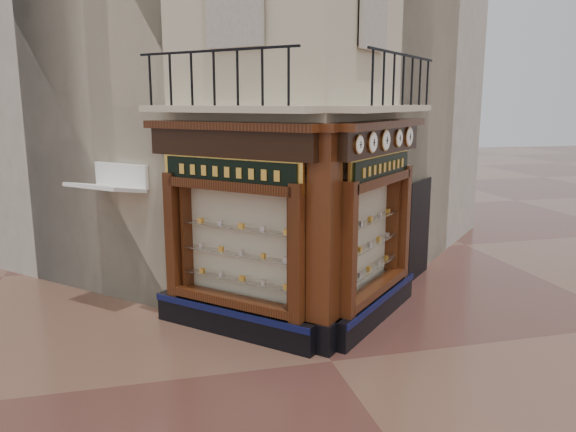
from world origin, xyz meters
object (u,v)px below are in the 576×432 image
object	(u,v)px
clock_b	(372,142)
awning	(113,308)
signboard_right	(381,167)
corner_pilaster	(324,243)
clock_d	(398,138)
signboard_left	(229,172)
clock_c	(385,140)
clock_a	(359,144)
clock_e	(409,137)

from	to	relation	value
clock_b	awning	distance (m)	6.51
clock_b	signboard_right	distance (m)	0.93
corner_pilaster	clock_d	xyz separation A→B (m)	(1.95, 1.34, 1.67)
awning	signboard_left	size ratio (longest dim) A/B	0.68
signboard_right	clock_d	bearing A→B (deg)	-10.86
clock_b	signboard_right	world-z (taller)	clock_b
signboard_left	corner_pilaster	bearing A→B (deg)	-169.75
clock_c	corner_pilaster	bearing A→B (deg)	165.24
corner_pilaster	signboard_right	size ratio (longest dim) A/B	1.93
clock_a	clock_c	xyz separation A→B (m)	(0.86, 0.86, 0.00)
clock_e	signboard_right	size ratio (longest dim) A/B	0.20
signboard_left	clock_d	bearing A→B (deg)	-129.48
corner_pilaster	awning	distance (m)	5.18
signboard_left	signboard_right	size ratio (longest dim) A/B	1.06
clock_c	clock_b	bearing A→B (deg)	-180.00
clock_b	clock_c	xyz separation A→B (m)	(0.45, 0.45, -0.00)
clock_c	awning	size ratio (longest dim) A/B	0.27
clock_c	signboard_right	distance (m)	0.55
corner_pilaster	clock_d	bearing A→B (deg)	-10.40
clock_b	clock_e	bearing A→B (deg)	0.00
clock_d	clock_b	bearing A→B (deg)	-180.00
clock_a	signboard_left	distance (m)	2.35
corner_pilaster	clock_a	bearing A→B (deg)	-46.61
clock_d	clock_e	distance (m)	0.61
signboard_left	signboard_right	xyz separation A→B (m)	(2.92, 0.00, 0.00)
clock_a	awning	distance (m)	6.40
awning	clock_e	bearing A→B (deg)	-146.56
clock_c	clock_d	bearing A→B (deg)	0.00
clock_a	clock_d	world-z (taller)	clock_d
clock_d	clock_e	size ratio (longest dim) A/B	0.86
clock_b	clock_d	bearing A→B (deg)	0.00
corner_pilaster	signboard_right	world-z (taller)	corner_pilaster
clock_a	signboard_left	size ratio (longest dim) A/B	0.15
corner_pilaster	clock_a	size ratio (longest dim) A/B	12.24
corner_pilaster	clock_b	distance (m)	1.99
clock_d	clock_e	bearing A→B (deg)	-0.00
clock_e	signboard_right	bearing A→B (deg)	174.67
clock_b	clock_e	world-z (taller)	clock_e
clock_c	clock_d	xyz separation A→B (m)	(0.50, 0.50, 0.00)
clock_b	clock_c	size ratio (longest dim) A/B	0.95
clock_c	clock_e	xyz separation A→B (m)	(0.93, 0.93, 0.00)
corner_pilaster	signboard_left	distance (m)	2.12
clock_b	clock_e	xyz separation A→B (m)	(1.38, 1.38, -0.00)
signboard_right	signboard_left	bearing A→B (deg)	135.00
corner_pilaster	signboard_right	xyz separation A→B (m)	(1.46, 1.01, 1.15)
clock_e	signboard_right	distance (m)	1.30
clock_d	signboard_right	xyz separation A→B (m)	(-0.49, -0.33, -0.52)
clock_a	signboard_left	xyz separation A→B (m)	(-2.05, 1.03, -0.52)
awning	signboard_left	xyz separation A→B (m)	(2.27, -2.01, 3.10)
clock_e	signboard_right	world-z (taller)	clock_e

